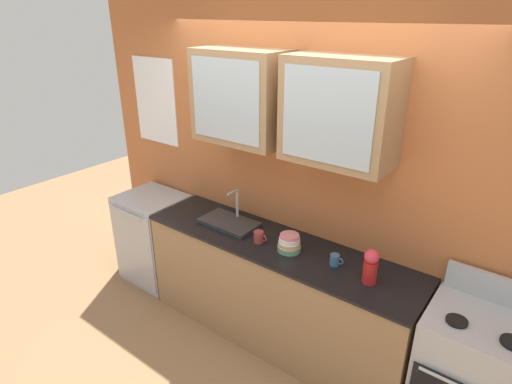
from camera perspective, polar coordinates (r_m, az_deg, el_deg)
The scene contains 10 objects.
ground_plane at distance 3.82m, azimuth 2.43°, elevation -18.81°, with size 10.00×10.00×0.00m, color #936B47.
back_wall_unit at distance 3.25m, azimuth 5.68°, elevation 4.10°, with size 4.35×0.48×2.69m.
counter at distance 3.53m, azimuth 2.56°, elevation -13.35°, with size 2.30×0.59×0.91m.
stove_range at distance 3.15m, azimuth 27.17°, elevation -21.73°, with size 0.64×0.58×1.09m.
sink_faucet at distance 3.56m, azimuth -3.62°, elevation -4.03°, with size 0.49×0.28×0.29m.
bowl_stack at distance 3.17m, azimuth 4.53°, elevation -6.91°, with size 0.18×0.18×0.13m.
vase at distance 2.88m, azimuth 15.27°, elevation -9.62°, with size 0.10×0.10×0.25m.
cup_near_sink at distance 3.27m, azimuth 0.40°, elevation -6.10°, with size 0.11×0.08×0.09m.
cup_near_bowls at distance 3.06m, azimuth 10.64°, elevation -9.02°, with size 0.10×0.07×0.08m.
dishwasher at distance 4.40m, azimuth -13.58°, elevation -6.02°, with size 0.61×0.58×0.91m.
Camera 1 is at (1.58, -2.34, 2.57)m, focal length 29.53 mm.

